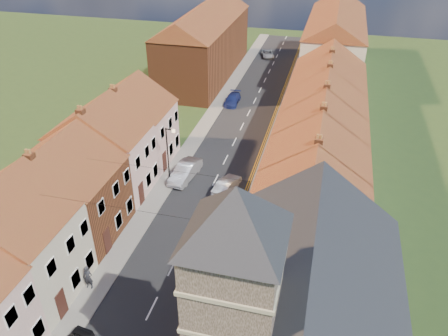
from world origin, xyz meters
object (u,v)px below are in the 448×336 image
(church, at_px, (296,307))
(car_distant, at_px, (268,54))
(pedestrian_right, at_px, (224,287))
(car_far, at_px, (232,99))
(car_mid_b, at_px, (227,185))
(lamppost, at_px, (169,154))
(car_mid, at_px, (185,171))
(pedestrian_left, at_px, (88,277))

(church, relative_size, car_distant, 3.80)
(pedestrian_right, bearing_deg, car_far, -72.58)
(church, distance_m, car_mid_b, 19.65)
(pedestrian_right, relative_size, car_mid_b, 0.40)
(car_far, distance_m, car_distant, 20.91)
(lamppost, bearing_deg, car_distant, 86.79)
(car_mid_b, bearing_deg, lamppost, 18.37)
(lamppost, relative_size, car_mid, 1.28)
(church, height_order, car_mid, church)
(lamppost, height_order, car_mid_b, lamppost)
(car_mid, bearing_deg, car_mid_b, -6.18)
(car_far, bearing_deg, church, -73.14)
(car_far, bearing_deg, car_mid_b, -79.19)
(church, distance_m, car_distant, 59.12)
(car_mid_b, bearing_deg, car_distant, -73.40)
(church, xyz_separation_m, pedestrian_right, (-4.96, 4.93, -4.99))
(pedestrian_right, bearing_deg, pedestrian_left, 15.17)
(church, xyz_separation_m, car_mid_b, (-7.86, 17.23, -5.25))
(church, xyz_separation_m, car_mid, (-12.28, 18.32, -5.10))
(pedestrian_left, distance_m, car_mid_b, 15.35)
(church, distance_m, pedestrian_right, 8.59)
(car_mid_b, bearing_deg, car_far, -65.63)
(church, distance_m, car_far, 39.27)
(lamppost, distance_m, car_mid, 3.34)
(car_distant, bearing_deg, car_mid, -108.14)
(pedestrian_left, bearing_deg, pedestrian_right, 4.58)
(car_far, distance_m, car_mid_b, 20.21)
(car_far, bearing_deg, pedestrian_right, -78.71)
(car_far, height_order, car_distant, car_far)
(pedestrian_left, relative_size, pedestrian_right, 1.21)
(lamppost, height_order, pedestrian_left, lamppost)
(church, height_order, car_far, church)
(church, bearing_deg, car_distant, 100.63)
(pedestrian_left, bearing_deg, church, -18.56)
(car_far, bearing_deg, lamppost, -94.32)
(lamppost, distance_m, pedestrian_right, 14.58)
(church, relative_size, car_mid_b, 3.96)
(church, relative_size, pedestrian_right, 9.88)
(pedestrian_right, bearing_deg, lamppost, -50.12)
(car_far, xyz_separation_m, car_mid_b, (4.20, -19.76, 0.03))
(pedestrian_left, xyz_separation_m, pedestrian_right, (9.24, 1.67, -0.16))
(car_mid, distance_m, pedestrian_right, 15.26)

